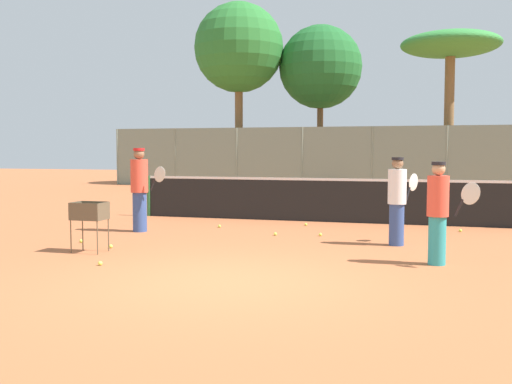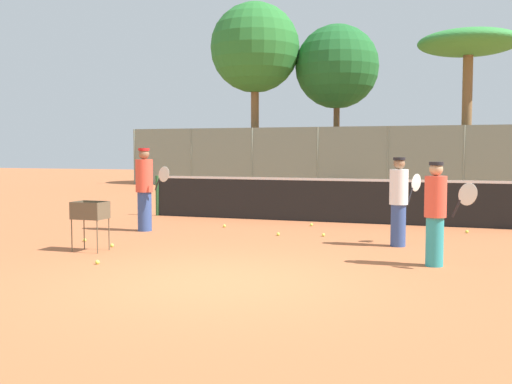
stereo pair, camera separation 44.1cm
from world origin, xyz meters
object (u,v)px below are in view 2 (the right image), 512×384
tennis_net (328,199)px  parked_car (331,172)px  ball_cart (90,215)px  player_white_outfit (436,212)px  player_yellow_shirt (399,200)px  player_red_cap (145,188)px

tennis_net → parked_car: bearing=101.4°
tennis_net → ball_cart: tennis_net is taller
player_white_outfit → parked_car: bearing=134.2°
tennis_net → player_white_outfit: bearing=-61.6°
tennis_net → player_yellow_shirt: size_ratio=5.79×
player_white_outfit → ball_cart: size_ratio=1.83×
ball_cart → parked_car: bearing=90.2°
tennis_net → parked_car: parked_car is taller
player_yellow_shirt → ball_cart: bearing=146.2°
parked_car → player_red_cap: bearing=-91.0°
player_yellow_shirt → tennis_net: bearing=63.6°
player_yellow_shirt → parked_car: 19.43m
player_yellow_shirt → parked_car: player_yellow_shirt is taller
player_white_outfit → ball_cart: (-5.72, -0.51, -0.18)m
player_red_cap → player_white_outfit: bearing=-6.6°
player_red_cap → ball_cart: player_red_cap is taller
player_red_cap → parked_car: 18.40m
player_red_cap → ball_cart: (0.40, -2.62, -0.29)m
player_white_outfit → player_yellow_shirt: 1.89m
player_white_outfit → player_yellow_shirt: size_ratio=0.97×
player_white_outfit → ball_cart: player_white_outfit is taller
player_yellow_shirt → ball_cart: (-5.02, -2.26, -0.21)m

